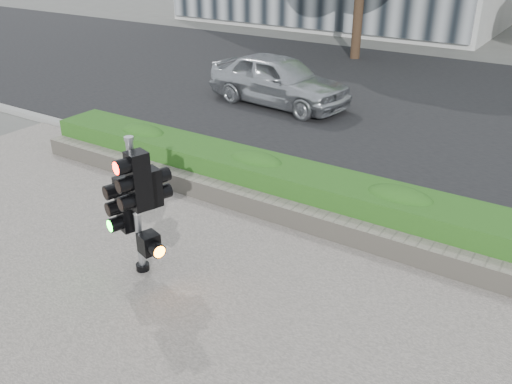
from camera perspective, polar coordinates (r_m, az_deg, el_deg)
ground at (r=7.72m, az=-2.96°, el=-9.43°), size 120.00×120.00×0.00m
road at (r=16.13m, az=18.58°, el=8.56°), size 60.00×13.00×0.02m
curb at (r=10.03m, az=7.63°, el=-0.33°), size 60.00×0.25×0.12m
stone_wall at (r=8.98m, az=4.14°, el=-2.49°), size 12.00×0.32×0.34m
hedge at (r=9.41m, az=6.12°, el=0.01°), size 12.00×1.00×0.68m
traffic_signal at (r=7.50m, az=-12.28°, el=-0.85°), size 0.75×0.62×2.04m
car_silver at (r=15.25m, az=2.40°, el=11.71°), size 4.28×2.11×1.41m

